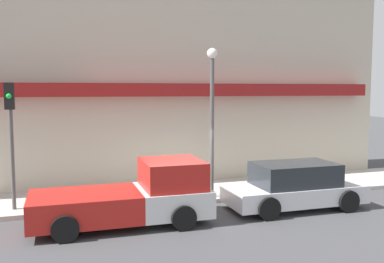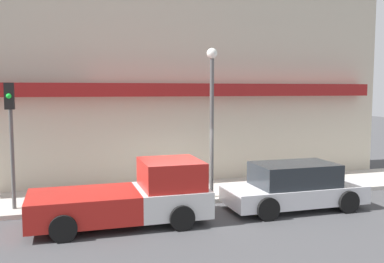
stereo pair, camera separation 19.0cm
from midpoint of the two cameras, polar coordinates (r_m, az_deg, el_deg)
The scene contains 8 objects.
ground_plane at distance 14.32m, azimuth -1.46°, elevation -9.91°, with size 80.00×80.00×0.00m, color #424244.
sidewalk at distance 15.76m, azimuth -3.04°, elevation -8.22°, with size 36.00×3.11×0.14m.
building at distance 18.28m, azimuth -5.59°, elevation 8.18°, with size 19.80×3.80×11.06m.
pickup_truck at distance 12.48m, azimuth -8.24°, elevation -8.60°, with size 5.01×2.27×1.78m.
parked_car at distance 14.26m, azimuth 13.12°, elevation -7.13°, with size 4.46×2.03×1.48m.
fire_hydrant at distance 14.62m, azimuth -2.61°, elevation -7.67°, with size 0.17×0.17×0.68m.
street_lamp at distance 14.51m, azimuth 2.31°, elevation 3.71°, with size 0.36×0.36×5.08m.
traffic_light at distance 14.05m, azimuth -23.38°, elevation 0.98°, with size 0.28×0.42×3.90m.
Camera 1 is at (-3.91, -13.24, 3.82)m, focal length 40.00 mm.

